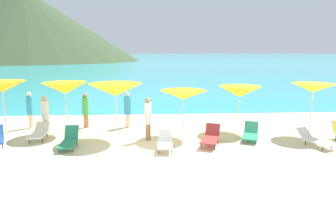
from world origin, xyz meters
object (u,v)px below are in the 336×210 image
Objects in this scene: umbrella_0 at (2,87)px; lounge_chair_6 at (69,140)px; umbrella_2 at (116,90)px; lounge_chair_2 at (39,132)px; beachgoer_4 at (86,110)px; umbrella_5 at (313,88)px; beachgoer_2 at (30,109)px; umbrella_4 at (240,92)px; lounge_chair_3 at (315,139)px; umbrella_3 at (183,95)px; lounge_chair_1 at (251,133)px; lounge_chair_5 at (165,142)px; umbrella_1 at (65,88)px; beachgoer_0 at (45,114)px; lounge_chair_4 at (211,137)px; beachgoer_1 at (148,117)px.

umbrella_0 is 4.24m from lounge_chair_6.
lounge_chair_2 is at bearing 177.88° from umbrella_2.
beachgoer_4 reaches higher than lounge_chair_6.
umbrella_5 is 12.83m from beachgoer_2.
umbrella_4 reaches higher than lounge_chair_3.
umbrella_3 is 7.38m from beachgoer_2.
lounge_chair_6 is at bearing -153.47° from lounge_chair_1.
lounge_chair_5 is (-0.86, -1.65, -1.51)m from umbrella_3.
lounge_chair_3 is at bearing -76.89° from beachgoer_4.
lounge_chair_6 is at bearing 34.94° from beachgoer_2.
lounge_chair_1 is at bearing -75.75° from beachgoer_4.
beachgoer_0 is at bearing 172.45° from umbrella_1.
umbrella_0 is 10.39m from umbrella_4.
lounge_chair_5 is 0.84× the size of beachgoer_2.
beachgoer_0 is (-0.05, 0.96, 0.58)m from lounge_chair_2.
umbrella_3 is 2.17m from lounge_chair_4.
umbrella_3 is 1.35× the size of lounge_chair_6.
lounge_chair_2 is 1.05× the size of lounge_chair_3.
umbrella_2 reaches higher than umbrella_3.
umbrella_1 reaches higher than umbrella_3.
umbrella_0 is 0.98× the size of umbrella_2.
umbrella_4 reaches higher than beachgoer_1.
umbrella_4 is 3.62m from lounge_chair_3.
beachgoer_1 is at bearing -162.11° from umbrella_3.
beachgoer_1 is at bearing -177.46° from lounge_chair_4.
lounge_chair_6 is (1.53, -1.15, -0.01)m from lounge_chair_2.
lounge_chair_5 is at bearing -20.04° from beachgoer_1.
lounge_chair_4 is at bearing -86.49° from beachgoer_4.
umbrella_5 is at bearing -16.18° from umbrella_4.
umbrella_1 is 6.60m from lounge_chair_4.
umbrella_2 is 1.59× the size of lounge_chair_4.
beachgoer_2 is at bearing 179.63° from lounge_chair_4.
beachgoer_0 is at bearing 171.76° from umbrella_3.
beachgoer_0 reaches higher than lounge_chair_4.
umbrella_3 is 1.32× the size of lounge_chair_1.
lounge_chair_1 is 1.91m from lounge_chair_4.
beachgoer_4 is at bearing 43.76° from lounge_chair_2.
lounge_chair_2 is at bearing -69.13° from beachgoer_0.
umbrella_3 is 1.33× the size of lounge_chair_4.
beachgoer_1 reaches higher than beachgoer_4.
umbrella_3 is at bearing -165.39° from umbrella_4.
umbrella_2 is 2.67m from lounge_chair_6.
lounge_chair_5 is at bearing -147.76° from lounge_chair_4.
beachgoer_0 reaches higher than beachgoer_4.
umbrella_5 reaches higher than lounge_chair_6.
umbrella_1 reaches higher than lounge_chair_3.
beachgoer_1 reaches higher than lounge_chair_2.
umbrella_5 is at bearing 12.78° from beachgoer_0.
lounge_chair_3 is at bearing -10.21° from umbrella_2.
lounge_chair_2 is 1.13m from beachgoer_0.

